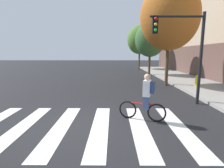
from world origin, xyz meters
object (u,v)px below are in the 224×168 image
street_tree_near (169,17)px  street_tree_far (140,40)px  traffic_light_near (184,43)px  fire_hydrant (197,81)px  cyclist (146,98)px  street_tree_mid (150,39)px

street_tree_near → street_tree_far: street_tree_near is taller
traffic_light_near → street_tree_near: size_ratio=0.57×
fire_hydrant → street_tree_far: (-1.84, 14.94, 3.89)m
cyclist → street_tree_mid: bearing=78.1°
cyclist → traffic_light_near: size_ratio=0.40×
street_tree_mid → street_tree_near: bearing=-89.8°
street_tree_mid → cyclist: bearing=-101.9°
street_tree_far → street_tree_mid: bearing=-90.0°
street_tree_mid → traffic_light_near: bearing=-93.9°
fire_hydrant → street_tree_near: street_tree_near is taller
street_tree_near → street_tree_mid: street_tree_near is taller
cyclist → street_tree_mid: (2.81, 13.33, 3.03)m
cyclist → street_tree_mid: size_ratio=0.29×
street_tree_near → traffic_light_near: bearing=-99.1°
traffic_light_near → street_tree_far: 18.93m
street_tree_mid → street_tree_far: street_tree_far is taller
street_tree_mid → street_tree_far: (-0.00, 7.67, 0.55)m
fire_hydrant → street_tree_mid: (-1.84, 7.27, 3.34)m
traffic_light_near → street_tree_mid: 11.25m
street_tree_near → street_tree_far: 13.96m
cyclist → traffic_light_near: traffic_light_near is taller
street_tree_far → street_tree_near: bearing=-89.9°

